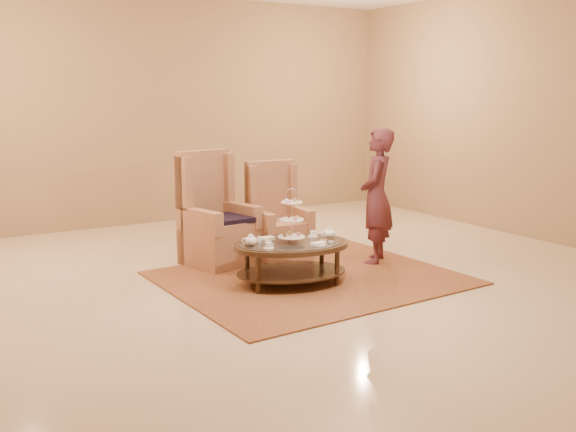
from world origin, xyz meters
TOP-DOWN VIEW (x-y plane):
  - ground at (0.00, 0.00)m, footprint 8.00×8.00m
  - ceiling at (0.00, 0.00)m, footprint 8.00×8.00m
  - wall_back at (0.00, 4.00)m, footprint 8.00×0.04m
  - wall_right at (4.00, 0.00)m, footprint 0.04×8.00m
  - rug at (0.22, 0.06)m, footprint 3.14×2.66m
  - tea_table at (-0.07, -0.03)m, footprint 1.40×1.11m
  - armchair_left at (-0.39, 1.22)m, footprint 0.88×0.90m
  - armchair_right at (0.39, 1.10)m, footprint 0.68×0.70m
  - person at (1.27, 0.25)m, footprint 0.69×0.69m

SIDE VIEW (x-z plane):
  - ground at x=0.00m, z-range 0.00..0.00m
  - ceiling at x=0.00m, z-range -0.01..0.01m
  - rug at x=0.22m, z-range 0.00..0.02m
  - tea_table at x=-0.07m, z-range -0.14..0.90m
  - armchair_right at x=0.39m, z-range -0.20..0.99m
  - armchair_left at x=-0.39m, z-range -0.22..1.13m
  - person at x=1.27m, z-range 0.00..1.62m
  - wall_back at x=0.00m, z-range 0.00..3.50m
  - wall_right at x=4.00m, z-range 0.00..3.50m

